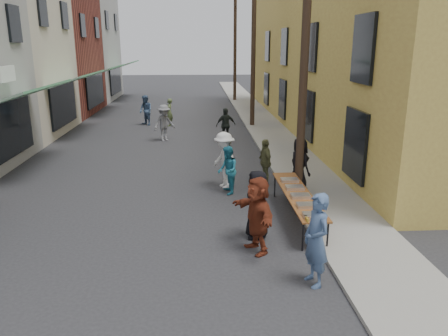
{
  "coord_description": "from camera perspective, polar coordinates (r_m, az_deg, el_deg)",
  "views": [
    {
      "loc": [
        1.12,
        -10.07,
        4.64
      ],
      "look_at": [
        1.84,
        1.65,
        1.3
      ],
      "focal_mm": 35.0,
      "sensor_mm": 36.0,
      "label": 1
    }
  ],
  "objects": [
    {
      "name": "guest_queue_back",
      "position": [
        10.01,
        4.35,
        -6.11
      ],
      "size": [
        1.09,
        1.75,
        1.8
      ],
      "primitive_type": "imported",
      "rotation": [
        0.0,
        0.0,
        -1.21
      ],
      "color": "maroon",
      "rests_on": "ground"
    },
    {
      "name": "guest_front_d",
      "position": [
        14.43,
        0.04,
        1.03
      ],
      "size": [
        1.13,
        1.39,
        1.88
      ],
      "primitive_type": "imported",
      "rotation": [
        0.0,
        0.0,
        -1.16
      ],
      "color": "white",
      "rests_on": "ground"
    },
    {
      "name": "guest_front_e",
      "position": [
        14.98,
        5.37,
        0.87
      ],
      "size": [
        0.58,
        0.97,
        1.56
      ],
      "primitive_type": "imported",
      "rotation": [
        0.0,
        0.0,
        -1.34
      ],
      "color": "brown",
      "rests_on": "ground"
    },
    {
      "name": "cup_stack",
      "position": [
        10.29,
        13.09,
        -6.41
      ],
      "size": [
        0.08,
        0.08,
        0.12
      ],
      "primitive_type": "cylinder",
      "color": "tan",
      "rests_on": "serving_table"
    },
    {
      "name": "server",
      "position": [
        14.13,
        9.83,
        0.49
      ],
      "size": [
        0.84,
        0.98,
        1.7
      ],
      "primitive_type": "imported",
      "rotation": [
        0.0,
        0.0,
        2.0
      ],
      "color": "black",
      "rests_on": "sidewalk"
    },
    {
      "name": "building_ochre",
      "position": [
        26.06,
        19.79,
        15.78
      ],
      "size": [
        10.0,
        28.0,
        10.0
      ],
      "primitive_type": "cube",
      "color": "gold",
      "rests_on": "ground"
    },
    {
      "name": "guest_front_c",
      "position": [
        13.86,
        0.47,
        -0.31
      ],
      "size": [
        0.66,
        0.81,
        1.55
      ],
      "primitive_type": "imported",
      "rotation": [
        0.0,
        0.0,
        -1.48
      ],
      "color": "teal",
      "rests_on": "ground"
    },
    {
      "name": "condiment_jar_a",
      "position": [
        10.14,
        10.87,
        -6.73
      ],
      "size": [
        0.07,
        0.07,
        0.08
      ],
      "primitive_type": "cylinder",
      "color": "#A57F26",
      "rests_on": "serving_table"
    },
    {
      "name": "utility_pole_near",
      "position": [
        13.45,
        10.53,
        15.03
      ],
      "size": [
        0.26,
        0.26,
        9.0
      ],
      "primitive_type": "cylinder",
      "color": "#2D2116",
      "rests_on": "ground"
    },
    {
      "name": "serving_table",
      "position": [
        11.99,
        9.62,
        -3.48
      ],
      "size": [
        0.7,
        4.0,
        0.75
      ],
      "color": "brown",
      "rests_on": "ground"
    },
    {
      "name": "catering_tray_buns_end",
      "position": [
        12.98,
        8.57,
        -1.55
      ],
      "size": [
        0.5,
        0.33,
        0.08
      ],
      "primitive_type": "cube",
      "color": "tan",
      "rests_on": "serving_table"
    },
    {
      "name": "guest_front_a",
      "position": [
        10.73,
        4.35,
        -4.78
      ],
      "size": [
        0.58,
        0.86,
        1.72
      ],
      "primitive_type": "imported",
      "rotation": [
        0.0,
        0.0,
        -1.61
      ],
      "color": "black",
      "rests_on": "ground"
    },
    {
      "name": "guest_front_b",
      "position": [
        8.82,
        11.96,
        -9.19
      ],
      "size": [
        0.61,
        0.79,
        1.91
      ],
      "primitive_type": "imported",
      "rotation": [
        0.0,
        0.0,
        -1.33
      ],
      "color": "#465F87",
      "rests_on": "ground"
    },
    {
      "name": "passerby_right",
      "position": [
        25.88,
        -7.15,
        7.23
      ],
      "size": [
        0.44,
        0.62,
        1.6
      ],
      "primitive_type": "imported",
      "rotation": [
        0.0,
        0.0,
        4.6
      ],
      "color": "#52653A",
      "rests_on": "ground"
    },
    {
      "name": "ground",
      "position": [
        11.14,
        -9.07,
        -8.94
      ],
      "size": [
        120.0,
        120.0,
        0.0
      ],
      "primitive_type": "plane",
      "color": "#28282B",
      "rests_on": "ground"
    },
    {
      "name": "catering_tray_foil_d",
      "position": [
        12.33,
        9.23,
        -2.52
      ],
      "size": [
        0.5,
        0.33,
        0.08
      ],
      "primitive_type": "cube",
      "color": "#B2B2B7",
      "rests_on": "serving_table"
    },
    {
      "name": "passerby_far",
      "position": [
        26.29,
        -10.19,
        7.42
      ],
      "size": [
        1.07,
        1.09,
        1.77
      ],
      "primitive_type": "imported",
      "rotation": [
        0.0,
        0.0,
        5.42
      ],
      "color": "#425C80",
      "rests_on": "ground"
    },
    {
      "name": "condiment_jar_b",
      "position": [
        10.23,
        10.74,
        -6.52
      ],
      "size": [
        0.07,
        0.07,
        0.08
      ],
      "primitive_type": "cylinder",
      "color": "#A57F26",
      "rests_on": "serving_table"
    },
    {
      "name": "catering_tray_sausage",
      "position": [
        10.47,
        11.65,
        -6.05
      ],
      "size": [
        0.5,
        0.33,
        0.08
      ],
      "primitive_type": "cube",
      "color": "maroon",
      "rests_on": "serving_table"
    },
    {
      "name": "condiment_jar_c",
      "position": [
        10.32,
        10.6,
        -6.31
      ],
      "size": [
        0.07,
        0.07,
        0.08
      ],
      "primitive_type": "cylinder",
      "color": "#A57F26",
      "rests_on": "serving_table"
    },
    {
      "name": "passerby_mid",
      "position": [
        21.46,
        0.23,
        5.65
      ],
      "size": [
        1.04,
        0.62,
        1.66
      ],
      "primitive_type": "imported",
      "rotation": [
        0.0,
        0.0,
        3.37
      ],
      "color": "black",
      "rests_on": "ground"
    },
    {
      "name": "catering_tray_buns",
      "position": [
        11.69,
        9.96,
        -3.6
      ],
      "size": [
        0.5,
        0.33,
        0.08
      ],
      "primitive_type": "cube",
      "color": "tan",
      "rests_on": "serving_table"
    },
    {
      "name": "catering_tray_foil_b",
      "position": [
        11.05,
        10.79,
        -4.8
      ],
      "size": [
        0.5,
        0.33,
        0.08
      ],
      "primitive_type": "cube",
      "color": "#B2B2B7",
      "rests_on": "serving_table"
    },
    {
      "name": "utility_pole_far",
      "position": [
        37.21,
        1.45,
        15.66
      ],
      "size": [
        0.26,
        0.26,
        9.0
      ],
      "primitive_type": "cylinder",
      "color": "#2D2116",
      "rests_on": "ground"
    },
    {
      "name": "sidewalk",
      "position": [
        25.78,
        5.23,
        5.56
      ],
      "size": [
        2.2,
        60.0,
        0.1
      ],
      "primitive_type": "cube",
      "color": "gray",
      "rests_on": "ground"
    },
    {
      "name": "utility_pole_mid",
      "position": [
        25.27,
        3.86,
        15.53
      ],
      "size": [
        0.26,
        0.26,
        9.0
      ],
      "primitive_type": "cylinder",
      "color": "#2D2116",
      "rests_on": "ground"
    },
    {
      "name": "passerby_left",
      "position": [
        21.82,
        -7.82,
        5.86
      ],
      "size": [
        1.33,
        1.23,
        1.79
      ],
      "primitive_type": "imported",
      "rotation": [
        0.0,
        0.0,
        0.64
      ],
      "color": "slate",
      "rests_on": "ground"
    }
  ]
}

